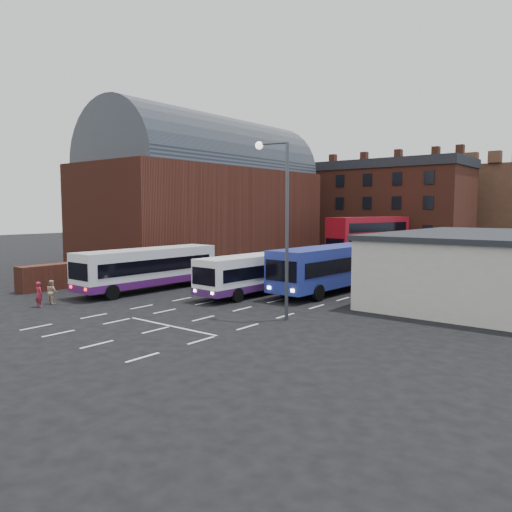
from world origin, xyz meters
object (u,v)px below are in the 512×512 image
Objects in this scene: bus_white_inbound at (257,271)px; pedestrian_beige at (52,292)px; bus_white_outbound at (148,266)px; bus_red_double at (369,237)px; bus_blue at (332,265)px; street_lamp at (281,213)px; pedestrian_red at (39,294)px.

bus_white_inbound reaches higher than pedestrian_beige.
bus_red_double is at bearing 86.28° from bus_white_outbound.
street_lamp is at bearing 106.00° from bus_blue.
pedestrian_red is (-2.83, -37.51, -1.81)m from bus_red_double.
street_lamp is (2.29, -9.31, 3.67)m from bus_blue.
bus_white_outbound is 12.84m from bus_blue.
bus_red_double reaches higher than bus_white_outbound.
pedestrian_red is at bearing 117.11° from pedestrian_beige.
pedestrian_beige is (-7.53, -10.44, -0.84)m from bus_white_inbound.
street_lamp is at bearing -6.74° from bus_white_outbound.
pedestrian_beige is at bearing -94.37° from bus_white_outbound.
bus_white_outbound is 7.95m from pedestrian_red.
bus_white_inbound is 12.90m from pedestrian_beige.
bus_blue is at bearing -122.32° from pedestrian_beige.
bus_blue is 18.77m from pedestrian_red.
pedestrian_beige is at bearing 54.57° from bus_blue.
pedestrian_red is 1.13m from pedestrian_beige.
bus_white_inbound is at bearing 50.17° from bus_blue.
bus_blue is 1.27× the size of street_lamp.
pedestrian_beige is at bearing -159.27° from street_lamp.
bus_white_outbound is at bearing 38.10° from bus_blue.
pedestrian_red reaches higher than pedestrian_beige.
bus_white_inbound is 8.86m from street_lamp.
street_lamp reaches higher than pedestrian_beige.
pedestrian_beige is (-11.07, -14.36, -1.13)m from bus_blue.
street_lamp reaches higher than bus_red_double.
bus_red_double is 8.48× the size of pedestrian_beige.
street_lamp is 6.07× the size of pedestrian_red.
street_lamp reaches higher than bus_white_outbound.
pedestrian_beige is at bearing 94.83° from bus_red_double.
bus_white_inbound is 6.76× the size of pedestrian_beige.
bus_blue is 7.72× the size of pedestrian_red.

